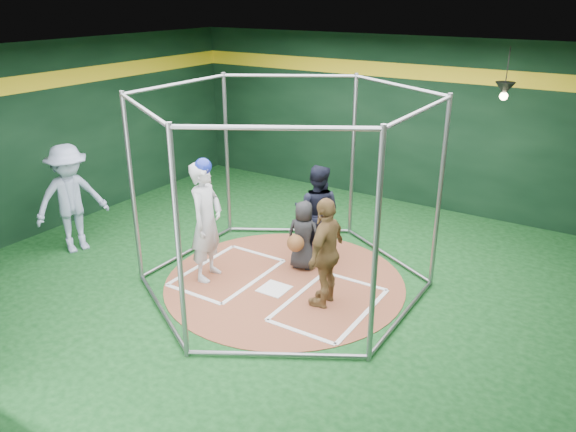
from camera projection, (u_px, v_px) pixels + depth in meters
The scene contains 12 objects.
room_shell at pixel (285, 177), 8.29m from camera, with size 10.10×9.10×3.53m.
clay_disc at pixel (285, 282), 8.94m from camera, with size 3.80×3.80×0.01m, color brown.
home_plate at pixel (274, 289), 8.70m from camera, with size 0.43×0.43×0.01m, color white.
batter_box_left at pixel (228, 272), 9.21m from camera, with size 1.17×1.77×0.01m.
batter_box_right at pixel (330, 304), 8.26m from camera, with size 1.17×1.77×0.01m.
batting_cage at pixel (284, 193), 8.38m from camera, with size 4.05×4.67×3.00m.
pendant_lamp_near at pixel (505, 89), 9.65m from camera, with size 0.34×0.34×0.90m.
batter_figure at pixel (206, 220), 8.73m from camera, with size 0.58×0.77×1.99m.
visitor_leopard at pixel (326, 252), 8.02m from camera, with size 0.97×0.40×1.65m, color #9D7843.
catcher_figure at pixel (303, 236), 9.16m from camera, with size 0.64×0.63×1.17m.
umpire at pixel (317, 212), 9.47m from camera, with size 0.80×0.63×1.65m, color black.
bystander_blue at pixel (71, 199), 9.71m from camera, with size 1.25×0.72×1.93m, color #909EBF.
Camera 1 is at (4.27, -6.65, 4.30)m, focal length 35.00 mm.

